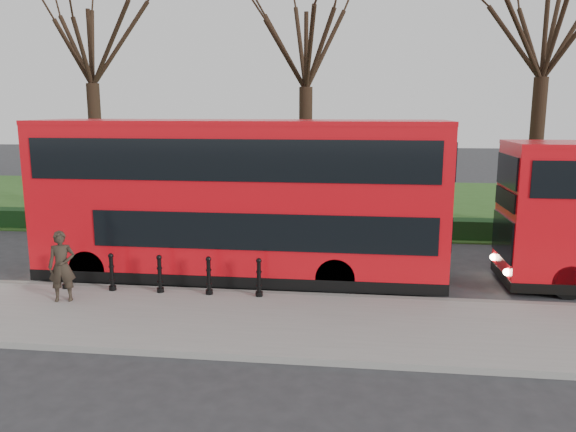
# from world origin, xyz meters

# --- Properties ---
(ground) EXTENTS (120.00, 120.00, 0.00)m
(ground) POSITION_xyz_m (0.00, 0.00, 0.00)
(ground) COLOR #28282B
(ground) RESTS_ON ground
(pavement) EXTENTS (60.00, 4.00, 0.15)m
(pavement) POSITION_xyz_m (0.00, -3.00, 0.07)
(pavement) COLOR gray
(pavement) RESTS_ON ground
(kerb) EXTENTS (60.00, 0.25, 0.16)m
(kerb) POSITION_xyz_m (0.00, -1.00, 0.07)
(kerb) COLOR slate
(kerb) RESTS_ON ground
(grass_verge) EXTENTS (60.00, 18.00, 0.06)m
(grass_verge) POSITION_xyz_m (0.00, 15.00, 0.03)
(grass_verge) COLOR #2B501A
(grass_verge) RESTS_ON ground
(hedge) EXTENTS (60.00, 0.90, 0.80)m
(hedge) POSITION_xyz_m (0.00, 6.80, 0.40)
(hedge) COLOR black
(hedge) RESTS_ON ground
(yellow_line_outer) EXTENTS (60.00, 0.10, 0.01)m
(yellow_line_outer) POSITION_xyz_m (0.00, -0.70, 0.01)
(yellow_line_outer) COLOR yellow
(yellow_line_outer) RESTS_ON ground
(yellow_line_inner) EXTENTS (60.00, 0.10, 0.01)m
(yellow_line_inner) POSITION_xyz_m (0.00, -0.50, 0.01)
(yellow_line_inner) COLOR yellow
(yellow_line_inner) RESTS_ON ground
(tree_left) EXTENTS (7.27, 7.27, 11.36)m
(tree_left) POSITION_xyz_m (-8.00, 10.00, 8.26)
(tree_left) COLOR black
(tree_left) RESTS_ON ground
(tree_mid) EXTENTS (7.03, 7.03, 10.98)m
(tree_mid) POSITION_xyz_m (2.00, 10.00, 7.98)
(tree_mid) COLOR black
(tree_mid) RESTS_ON ground
(tree_right) EXTENTS (7.45, 7.45, 11.64)m
(tree_right) POSITION_xyz_m (12.00, 10.00, 8.46)
(tree_right) COLOR black
(tree_right) RESTS_ON ground
(bollard_row) EXTENTS (5.64, 0.15, 1.00)m
(bollard_row) POSITION_xyz_m (-0.92, -1.35, 0.65)
(bollard_row) COLOR black
(bollard_row) RESTS_ON pavement
(bus_lead) EXTENTS (11.96, 2.75, 4.76)m
(bus_lead) POSITION_xyz_m (0.90, 0.55, 2.40)
(bus_lead) COLOR red
(bus_lead) RESTS_ON ground
(pedestrian) EXTENTS (0.78, 0.63, 1.86)m
(pedestrian) POSITION_xyz_m (-3.18, -2.32, 1.08)
(pedestrian) COLOR #2B231B
(pedestrian) RESTS_ON pavement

